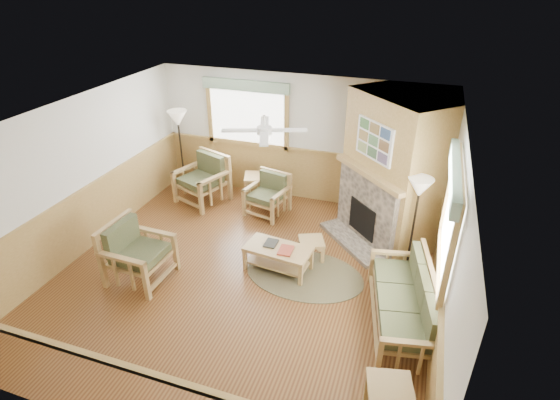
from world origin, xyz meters
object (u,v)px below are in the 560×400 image
(armchair_back_right, at_px, (267,195))
(armchair_back_left, at_px, (202,180))
(sofa, at_px, (402,301))
(footstool, at_px, (311,249))
(floor_lamp_right, at_px, (413,226))
(coffee_table, at_px, (278,258))
(floor_lamp_left, at_px, (181,151))
(end_table_chairs, at_px, (257,188))
(armchair_left, at_px, (139,253))

(armchair_back_right, bearing_deg, armchair_back_left, -168.85)
(armchair_back_left, bearing_deg, sofa, -8.72)
(footstool, xyz_separation_m, floor_lamp_right, (1.63, 0.21, 0.68))
(footstool, distance_m, floor_lamp_right, 1.77)
(armchair_back_right, height_order, floor_lamp_right, floor_lamp_right)
(coffee_table, relative_size, floor_lamp_left, 0.59)
(armchair_back_right, bearing_deg, coffee_table, -51.49)
(footstool, bearing_deg, armchair_back_left, 155.55)
(sofa, relative_size, end_table_chairs, 3.26)
(sofa, distance_m, armchair_back_right, 3.76)
(floor_lamp_left, bearing_deg, footstool, -25.93)
(armchair_back_right, height_order, floor_lamp_left, floor_lamp_left)
(end_table_chairs, relative_size, floor_lamp_left, 0.32)
(footstool, bearing_deg, sofa, -35.53)
(armchair_back_left, distance_m, footstool, 3.07)
(sofa, distance_m, floor_lamp_right, 1.44)
(armchair_left, height_order, footstool, armchair_left)
(end_table_chairs, bearing_deg, armchair_back_left, -159.03)
(sofa, xyz_separation_m, armchair_back_right, (-2.90, 2.39, -0.02))
(sofa, relative_size, armchair_back_left, 1.88)
(coffee_table, relative_size, end_table_chairs, 1.85)
(coffee_table, bearing_deg, sofa, -11.47)
(armchair_left, bearing_deg, sofa, -84.00)
(sofa, height_order, floor_lamp_right, floor_lamp_right)
(sofa, distance_m, footstool, 2.01)
(sofa, distance_m, coffee_table, 2.18)
(armchair_left, relative_size, coffee_table, 0.91)
(end_table_chairs, bearing_deg, floor_lamp_left, 180.00)
(end_table_chairs, relative_size, floor_lamp_right, 0.34)
(sofa, relative_size, footstool, 4.56)
(armchair_back_left, bearing_deg, footstool, -4.34)
(sofa, relative_size, floor_lamp_left, 1.04)
(sofa, xyz_separation_m, end_table_chairs, (-3.30, 2.85, -0.15))
(sofa, height_order, armchair_back_left, armchair_back_left)
(armchair_back_right, xyz_separation_m, coffee_table, (0.84, -1.73, -0.20))
(armchair_back_right, relative_size, coffee_table, 0.76)
(floor_lamp_left, bearing_deg, armchair_back_right, -11.96)
(armchair_back_left, bearing_deg, floor_lamp_left, 168.57)
(armchair_back_right, distance_m, floor_lamp_right, 3.11)
(armchair_back_left, distance_m, end_table_chairs, 1.21)
(armchair_back_left, relative_size, end_table_chairs, 1.74)
(coffee_table, xyz_separation_m, floor_lamp_right, (2.07, 0.72, 0.64))
(armchair_left, bearing_deg, floor_lamp_left, 19.55)
(footstool, bearing_deg, armchair_left, -149.84)
(armchair_back_right, relative_size, end_table_chairs, 1.42)
(armchair_left, xyz_separation_m, end_table_chairs, (0.81, 3.13, -0.20))
(sofa, height_order, coffee_table, sofa)
(armchair_back_right, height_order, end_table_chairs, armchair_back_right)
(armchair_back_right, distance_m, coffee_table, 1.93)
(armchair_back_left, distance_m, armchair_back_right, 1.51)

